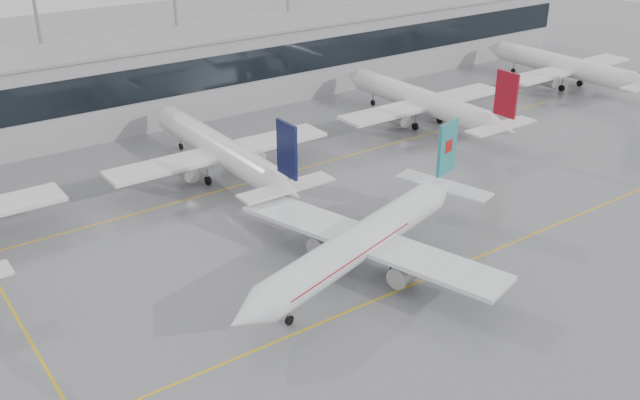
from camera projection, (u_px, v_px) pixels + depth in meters
ground at (394, 292)px, 66.95m from camera, size 320.00×320.00×0.00m
taxi_line_main at (394, 292)px, 66.95m from camera, size 120.00×0.25×0.01m
taxi_line_north at (236, 186)px, 89.00m from camera, size 120.00×0.25×0.01m
taxi_line_cross at (21, 325)px, 62.17m from camera, size 0.25×60.00×0.01m
terminal at (132, 82)px, 109.97m from camera, size 180.00×15.00×12.00m
terminal_glass at (151, 84)px, 103.78m from camera, size 180.00×0.20×5.00m
terminal_roof at (127, 42)px, 107.32m from camera, size 182.00×16.00×0.40m
light_masts at (111, 28)px, 111.24m from camera, size 156.40×1.00×22.60m
air_canada_jet at (366, 239)px, 68.97m from camera, size 35.73×29.06×11.39m
parked_jet_c at (220, 150)px, 90.13m from camera, size 29.64×36.96×11.72m
parked_jet_d at (424, 101)px, 108.57m from camera, size 29.64×36.96×11.72m
parked_jet_e at (568, 67)px, 127.00m from camera, size 29.64×36.96×11.72m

